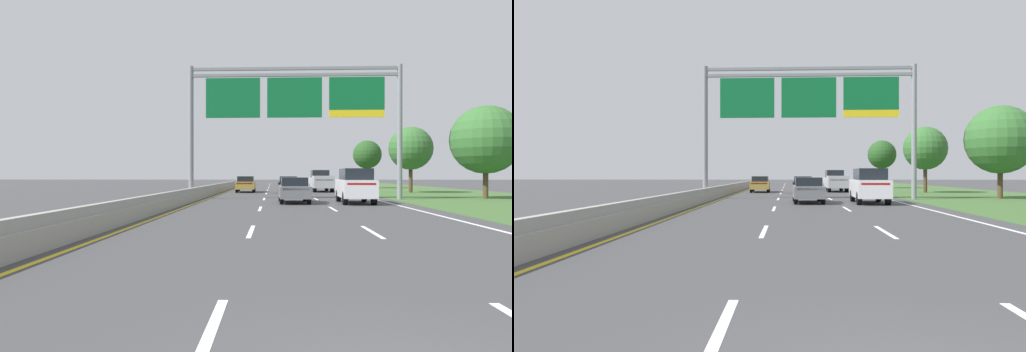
{
  "view_description": "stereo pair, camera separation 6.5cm",
  "coord_description": "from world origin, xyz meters",
  "views": [
    {
      "loc": [
        -1.14,
        -3.15,
        1.76
      ],
      "look_at": [
        -2.15,
        21.82,
        1.67
      ],
      "focal_mm": 31.12,
      "sensor_mm": 36.0,
      "label": 1
    },
    {
      "loc": [
        -1.08,
        -3.14,
        1.76
      ],
      "look_at": [
        -2.15,
        21.82,
        1.67
      ],
      "focal_mm": 31.12,
      "sensor_mm": 36.0,
      "label": 2
    }
  ],
  "objects": [
    {
      "name": "median_barrier_concrete",
      "position": [
        -6.6,
        35.0,
        0.35
      ],
      "size": [
        0.6,
        110.0,
        0.85
      ],
      "color": "#99968E",
      "rests_on": "ground"
    },
    {
      "name": "grass_verge_right",
      "position": [
        13.95,
        35.0,
        0.01
      ],
      "size": [
        14.0,
        110.0,
        0.02
      ],
      "primitive_type": "cube",
      "color": "#3D602D",
      "rests_on": "ground"
    },
    {
      "name": "roadside_tree_far",
      "position": [
        11.93,
        39.78,
        4.24
      ],
      "size": [
        4.12,
        4.12,
        6.32
      ],
      "color": "#4C3823",
      "rests_on": "ground"
    },
    {
      "name": "ground_plane",
      "position": [
        0.0,
        35.0,
        0.0
      ],
      "size": [
        220.0,
        220.0,
        0.0
      ],
      "primitive_type": "plane",
      "color": "#3D3D3F"
    },
    {
      "name": "roadside_tree_mid",
      "position": [
        14.05,
        29.28,
        4.24
      ],
      "size": [
        4.89,
        4.89,
        6.69
      ],
      "color": "#4C3823",
      "rests_on": "ground"
    },
    {
      "name": "roadside_tree_distant",
      "position": [
        10.66,
        53.45,
        4.25
      ],
      "size": [
        3.57,
        3.57,
        6.06
      ],
      "color": "#4C3823",
      "rests_on": "ground"
    },
    {
      "name": "car_white_right_lane_suv",
      "position": [
        3.81,
        24.08,
        1.1
      ],
      "size": [
        2.02,
        4.75,
        2.11
      ],
      "rotation": [
        0.0,
        0.0,
        1.54
      ],
      "color": "silver",
      "rests_on": "ground"
    },
    {
      "name": "car_gold_left_lane_sedan",
      "position": [
        -3.92,
        40.57,
        0.82
      ],
      "size": [
        1.88,
        4.42,
        1.57
      ],
      "rotation": [
        0.0,
        0.0,
        1.58
      ],
      "color": "#A38438",
      "rests_on": "ground"
    },
    {
      "name": "overhead_sign_gantry",
      "position": [
        0.3,
        28.13,
        6.72
      ],
      "size": [
        15.06,
        0.42,
        9.45
      ],
      "color": "gray",
      "rests_on": "ground"
    },
    {
      "name": "car_black_centre_lane_sedan",
      "position": [
        0.18,
        38.42,
        0.82
      ],
      "size": [
        1.82,
        4.4,
        1.57
      ],
      "rotation": [
        0.0,
        0.0,
        1.57
      ],
      "color": "black",
      "rests_on": "ground"
    },
    {
      "name": "car_grey_centre_lane_sedan",
      "position": [
        0.09,
        24.37,
        0.82
      ],
      "size": [
        1.88,
        4.43,
        1.57
      ],
      "rotation": [
        0.0,
        0.0,
        1.58
      ],
      "color": "slate",
      "rests_on": "ground"
    },
    {
      "name": "pickup_truck_silver",
      "position": [
        3.64,
        42.31,
        1.07
      ],
      "size": [
        2.13,
        5.45,
        2.2
      ],
      "rotation": [
        0.0,
        0.0,
        1.6
      ],
      "color": "#B2B5BA",
      "rests_on": "ground"
    },
    {
      "name": "lane_striping",
      "position": [
        0.0,
        34.54,
        0.0
      ],
      "size": [
        11.96,
        106.0,
        0.01
      ],
      "color": "white",
      "rests_on": "ground"
    }
  ]
}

